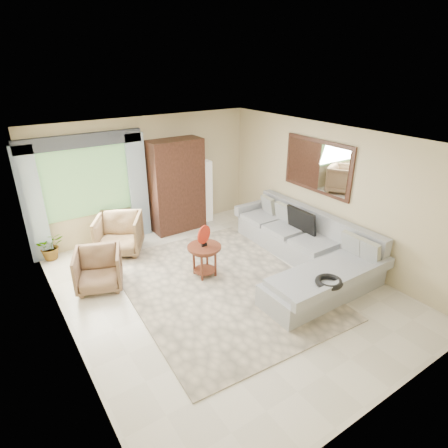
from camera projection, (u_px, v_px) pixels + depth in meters
ground at (223, 289)px, 6.55m from camera, size 6.00×6.00×0.00m
area_rug at (219, 285)px, 6.63m from camera, size 3.23×4.17×0.02m
sectional_sofa at (305, 252)px, 7.21m from camera, size 2.30×3.46×0.90m
tv_screen at (301, 220)px, 7.49m from camera, size 0.14×0.74×0.48m
garden_hose at (329, 282)px, 5.75m from camera, size 0.43×0.43×0.09m
coffee_table at (205, 260)px, 6.82m from camera, size 0.61×0.61×0.61m
red_disc at (204, 235)px, 6.61m from camera, size 0.33×0.14×0.34m
armchair_left at (99, 269)px, 6.46m from camera, size 0.98×0.99×0.71m
armchair_right at (119, 234)px, 7.64m from camera, size 1.20×1.20×0.81m
potted_plant at (50, 246)px, 7.43m from camera, size 0.52×0.45×0.57m
armoire at (177, 186)px, 8.47m from camera, size 1.20×0.55×2.10m
floor_lamp at (206, 191)px, 9.04m from camera, size 0.24×0.24×1.50m
window at (86, 182)px, 7.55m from camera, size 1.80×0.04×1.40m
curtain_left at (33, 206)px, 7.05m from camera, size 0.40×0.08×2.30m
curtain_right at (138, 186)px, 8.12m from camera, size 0.40×0.08×2.30m
valance at (80, 141)px, 7.15m from camera, size 2.40×0.12×0.26m
wall_mirror at (317, 166)px, 7.36m from camera, size 0.05×1.70×1.05m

